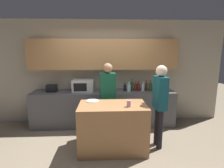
% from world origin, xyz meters
% --- Properties ---
extents(ground_plane, '(14.00, 14.00, 0.00)m').
position_xyz_m(ground_plane, '(0.00, 0.00, 0.00)').
color(ground_plane, '#7F705B').
extents(back_wall, '(6.40, 0.40, 2.70)m').
position_xyz_m(back_wall, '(0.00, 1.66, 1.54)').
color(back_wall, '#B2A893').
rests_on(back_wall, ground_plane).
extents(back_counter, '(3.60, 0.62, 0.90)m').
position_xyz_m(back_counter, '(0.00, 1.39, 0.45)').
color(back_counter, '#4C4C51').
rests_on(back_counter, ground_plane).
extents(kitchen_island, '(1.29, 0.75, 0.91)m').
position_xyz_m(kitchen_island, '(0.17, 0.23, 0.46)').
color(kitchen_island, '#996B42').
rests_on(kitchen_island, ground_plane).
extents(microwave, '(0.52, 0.39, 0.30)m').
position_xyz_m(microwave, '(-0.51, 1.40, 1.05)').
color(microwave, '#B7BABC').
rests_on(microwave, back_counter).
extents(toaster, '(0.26, 0.16, 0.18)m').
position_xyz_m(toaster, '(-1.29, 1.41, 0.99)').
color(toaster, black).
rests_on(toaster, back_counter).
extents(potted_plant, '(0.14, 0.14, 0.39)m').
position_xyz_m(potted_plant, '(1.46, 1.41, 1.10)').
color(potted_plant, '#333D4C').
rests_on(potted_plant, back_counter).
extents(bottle_0, '(0.07, 0.07, 0.22)m').
position_xyz_m(bottle_0, '(0.55, 1.41, 0.98)').
color(bottle_0, black).
rests_on(bottle_0, back_counter).
extents(bottle_1, '(0.09, 0.09, 0.26)m').
position_xyz_m(bottle_1, '(0.64, 1.30, 1.00)').
color(bottle_1, silver).
rests_on(bottle_1, back_counter).
extents(bottle_2, '(0.08, 0.08, 0.31)m').
position_xyz_m(bottle_2, '(0.73, 1.43, 1.02)').
color(bottle_2, '#194723').
rests_on(bottle_2, back_counter).
extents(bottle_3, '(0.08, 0.08, 0.25)m').
position_xyz_m(bottle_3, '(0.83, 1.44, 1.00)').
color(bottle_3, maroon).
rests_on(bottle_3, back_counter).
extents(bottle_4, '(0.08, 0.08, 0.25)m').
position_xyz_m(bottle_4, '(0.91, 1.44, 1.00)').
color(bottle_4, maroon).
rests_on(bottle_4, back_counter).
extents(bottle_5, '(0.08, 0.08, 0.25)m').
position_xyz_m(bottle_5, '(1.02, 1.40, 1.00)').
color(bottle_5, silver).
rests_on(bottle_5, back_counter).
extents(bottle_6, '(0.07, 0.07, 0.27)m').
position_xyz_m(bottle_6, '(1.11, 1.44, 1.00)').
color(bottle_6, '#472814').
rests_on(bottle_6, back_counter).
extents(bottle_7, '(0.08, 0.08, 0.29)m').
position_xyz_m(bottle_7, '(1.20, 1.38, 1.01)').
color(bottle_7, '#194723').
rests_on(bottle_7, back_counter).
extents(plate_on_island, '(0.26, 0.26, 0.01)m').
position_xyz_m(plate_on_island, '(-0.22, 0.48, 0.92)').
color(plate_on_island, white).
rests_on(plate_on_island, kitchen_island).
extents(cup_0, '(0.08, 0.08, 0.12)m').
position_xyz_m(cup_0, '(0.46, 0.09, 0.97)').
color(cup_0, '#BC81A7').
rests_on(cup_0, kitchen_island).
extents(person_left, '(0.36, 0.23, 1.65)m').
position_xyz_m(person_left, '(0.09, 0.86, 0.98)').
color(person_left, black).
rests_on(person_left, ground_plane).
extents(person_center, '(0.22, 0.35, 1.65)m').
position_xyz_m(person_center, '(1.10, 0.28, 0.98)').
color(person_center, black).
rests_on(person_center, ground_plane).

